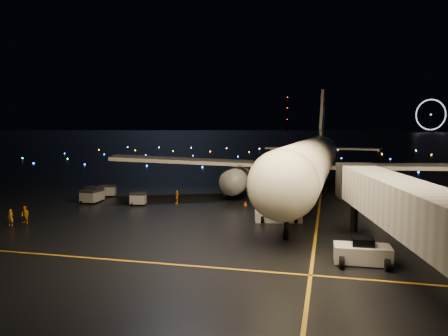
{
  "coord_description": "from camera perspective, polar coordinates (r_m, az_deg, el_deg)",
  "views": [
    {
      "loc": [
        13.03,
        -39.3,
        10.1
      ],
      "look_at": [
        0.64,
        12.0,
        5.0
      ],
      "focal_mm": 35.0,
      "sensor_mm": 36.0,
      "label": 1
    }
  ],
  "objects": [
    {
      "name": "ground",
      "position": [
        339.7,
        11.4,
        3.71
      ],
      "size": [
        2000.0,
        2000.0,
        0.0
      ],
      "primitive_type": "plane",
      "color": "black",
      "rests_on": "ground"
    },
    {
      "name": "lane_centre",
      "position": [
        55.24,
        12.32,
        -5.13
      ],
      "size": [
        0.25,
        80.0,
        0.02
      ],
      "primitive_type": "cube",
      "color": "gold",
      "rests_on": "ground"
    },
    {
      "name": "lane_cross",
      "position": [
        35.85,
        -17.62,
        -11.09
      ],
      "size": [
        60.0,
        0.25,
        0.02
      ],
      "primitive_type": "cube",
      "color": "gold",
      "rests_on": "ground"
    },
    {
      "name": "airliner",
      "position": [
        64.48,
        11.41,
        4.05
      ],
      "size": [
        62.78,
        59.88,
        17.14
      ],
      "primitive_type": null,
      "rotation": [
        0.0,
        0.0,
        -0.04
      ],
      "color": "white",
      "rests_on": "ground"
    },
    {
      "name": "pushback_tug",
      "position": [
        34.18,
        17.63,
        -10.25
      ],
      "size": [
        4.13,
        2.28,
        1.93
      ],
      "primitive_type": "cube",
      "rotation": [
        0.0,
        0.0,
        0.04
      ],
      "color": "silver",
      "rests_on": "ground"
    },
    {
      "name": "belt_loader",
      "position": [
        46.67,
        7.12,
        -4.84
      ],
      "size": [
        7.43,
        3.35,
        3.49
      ],
      "primitive_type": null,
      "rotation": [
        0.0,
        0.0,
        0.2
      ],
      "color": "silver",
      "rests_on": "ground"
    },
    {
      "name": "crew_a",
      "position": [
        49.59,
        -26.1,
        -5.82
      ],
      "size": [
        0.68,
        0.52,
        1.68
      ],
      "primitive_type": "imported",
      "rotation": [
        0.0,
        0.0,
        0.21
      ],
      "color": "orange",
      "rests_on": "ground"
    },
    {
      "name": "crew_b",
      "position": [
        50.01,
        -24.55,
        -5.57
      ],
      "size": [
        1.0,
        0.85,
        1.82
      ],
      "primitive_type": "imported",
      "rotation": [
        0.0,
        0.0,
        -0.19
      ],
      "color": "orange",
      "rests_on": "ground"
    },
    {
      "name": "crew_c",
      "position": [
        57.31,
        -6.16,
        -3.79
      ],
      "size": [
        0.6,
        1.06,
        1.71
      ],
      "primitive_type": "imported",
      "rotation": [
        0.0,
        0.0,
        -1.38
      ],
      "color": "orange",
      "rests_on": "ground"
    },
    {
      "name": "safety_cone_0",
      "position": [
        55.82,
        2.82,
        -4.63
      ],
      "size": [
        0.53,
        0.53,
        0.54
      ],
      "primitive_type": "cone",
      "rotation": [
        0.0,
        0.0,
        0.14
      ],
      "color": "#E65409",
      "rests_on": "ground"
    },
    {
      "name": "safety_cone_1",
      "position": [
        60.22,
        5.51,
        -3.94
      ],
      "size": [
        0.48,
        0.48,
        0.45
      ],
      "primitive_type": "cone",
      "rotation": [
        0.0,
        0.0,
        -0.23
      ],
      "color": "#E65409",
      "rests_on": "ground"
    },
    {
      "name": "safety_cone_2",
      "position": [
        63.41,
        0.06,
        -3.43
      ],
      "size": [
        0.53,
        0.53,
        0.47
      ],
      "primitive_type": "cone",
      "rotation": [
        0.0,
        0.0,
        0.35
      ],
      "color": "#E65409",
      "rests_on": "ground"
    },
    {
      "name": "safety_cone_3",
      "position": [
        76.53,
        -7.74,
        -1.94
      ],
      "size": [
        0.48,
        0.48,
        0.47
      ],
      "primitive_type": "cone",
      "rotation": [
        0.0,
        0.0,
        0.18
      ],
      "color": "#E65409",
      "rests_on": "ground"
    },
    {
      "name": "ferris_wheel",
      "position": [
        775.52,
        25.41,
        6.17
      ],
      "size": [
        49.33,
        16.8,
        52.0
      ],
      "primitive_type": null,
      "rotation": [
        0.0,
        0.0,
        0.26
      ],
      "color": "black",
      "rests_on": "ground"
    },
    {
      "name": "radio_mast",
      "position": [
        783.02,
        8.28,
        7.07
      ],
      "size": [
        1.8,
        1.8,
        64.0
      ],
      "primitive_type": "cylinder",
      "color": "black",
      "rests_on": "ground"
    },
    {
      "name": "taxiway_lights",
      "position": [
        146.22,
        8.43,
        1.57
      ],
      "size": [
        164.0,
        92.0,
        0.36
      ],
      "primitive_type": null,
      "color": "black",
      "rests_on": "ground"
    },
    {
      "name": "baggage_cart_0",
      "position": [
        56.92,
        -11.15,
        -3.97
      ],
      "size": [
        2.15,
        1.71,
        1.63
      ],
      "primitive_type": "cube",
      "rotation": [
        0.0,
        0.0,
        0.21
      ],
      "color": "gray",
      "rests_on": "ground"
    },
    {
      "name": "baggage_cart_1",
      "position": [
        64.82,
        -14.87,
        -2.87
      ],
      "size": [
        2.33,
        1.93,
        1.71
      ],
      "primitive_type": "cube",
      "rotation": [
        0.0,
        0.0,
        0.3
      ],
      "color": "gray",
      "rests_on": "ground"
    },
    {
      "name": "baggage_cart_2",
      "position": [
        61.36,
        -16.42,
        -3.4
      ],
      "size": [
        2.05,
        1.51,
        1.65
      ],
      "primitive_type": "cube",
      "rotation": [
        0.0,
        0.0,
        -0.08
      ],
      "color": "gray",
      "rests_on": "ground"
    },
    {
      "name": "baggage_cart_3",
      "position": [
        59.79,
        -17.2,
        -3.6
      ],
      "size": [
        2.12,
        1.52,
        1.76
      ],
      "primitive_type": "cube",
      "rotation": [
        0.0,
        0.0,
        -0.04
      ],
      "color": "gray",
      "rests_on": "ground"
    },
    {
      "name": "baggage_cart_4",
      "position": [
        62.4,
        -16.57,
        -3.17
      ],
      "size": [
        2.45,
        1.97,
        1.84
      ],
      "primitive_type": "cube",
      "rotation": [
        0.0,
        0.0,
        -0.23
      ],
      "color": "gray",
      "rests_on": "ground"
    }
  ]
}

